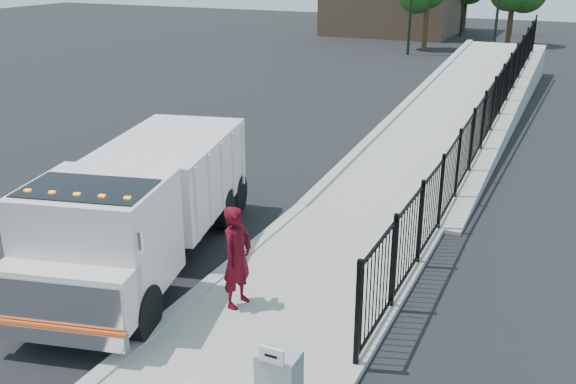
% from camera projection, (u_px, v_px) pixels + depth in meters
% --- Properties ---
extents(ground, '(120.00, 120.00, 0.00)m').
position_uv_depth(ground, '(227.00, 274.00, 13.45)').
color(ground, black).
rests_on(ground, ground).
extents(sidewalk, '(3.55, 12.00, 0.12)m').
position_uv_depth(sidewalk, '(266.00, 342.00, 10.97)').
color(sidewalk, '#9E998E').
rests_on(sidewalk, ground).
extents(curb, '(0.30, 12.00, 0.16)m').
position_uv_depth(curb, '(172.00, 316.00, 11.72)').
color(curb, '#ADAAA3').
rests_on(curb, ground).
extents(ramp, '(3.95, 24.06, 3.19)m').
position_uv_depth(ramp, '(467.00, 118.00, 26.22)').
color(ramp, '#9E998E').
rests_on(ramp, ground).
extents(iron_fence, '(0.10, 28.00, 1.80)m').
position_uv_depth(iron_fence, '(491.00, 122.00, 21.95)').
color(iron_fence, black).
rests_on(iron_fence, ground).
extents(truck, '(4.11, 7.91, 2.59)m').
position_uv_depth(truck, '(143.00, 203.00, 13.29)').
color(truck, black).
rests_on(truck, ground).
extents(worker, '(0.55, 0.77, 1.96)m').
position_uv_depth(worker, '(237.00, 257.00, 11.71)').
color(worker, '#520611').
rests_on(worker, sidewalk).
extents(arrow_sign, '(0.35, 0.04, 0.22)m').
position_uv_depth(arrow_sign, '(271.00, 355.00, 8.20)').
color(arrow_sign, white).
rests_on(arrow_sign, utility_cabinet).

